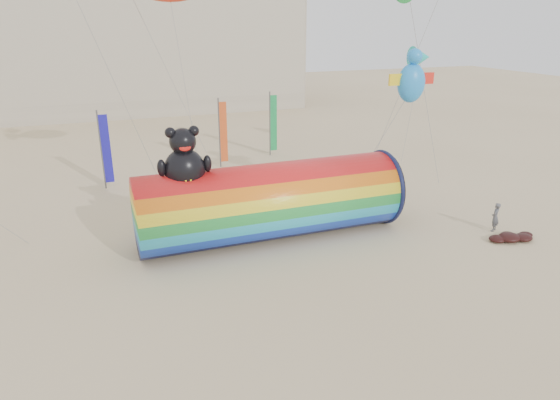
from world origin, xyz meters
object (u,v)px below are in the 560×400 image
object	(u,v)px
kite_handler	(495,217)
fabric_bundle	(512,237)
hotel_building	(36,22)
windsock_assembly	(270,199)

from	to	relation	value
kite_handler	fabric_bundle	xyz separation A→B (m)	(-0.03, -1.28, -0.61)
hotel_building	windsock_assembly	xyz separation A→B (m)	(12.43, -43.28, -8.27)
windsock_assembly	fabric_bundle	distance (m)	12.42
hotel_building	kite_handler	xyz separation A→B (m)	(23.75, -46.80, -9.53)
windsock_assembly	fabric_bundle	world-z (taller)	windsock_assembly
windsock_assembly	hotel_building	bearing A→B (deg)	106.02
windsock_assembly	fabric_bundle	size ratio (longest dim) A/B	5.10
hotel_building	fabric_bundle	size ratio (longest dim) A/B	23.06
hotel_building	fabric_bundle	xyz separation A→B (m)	(23.72, -48.08, -10.14)
hotel_building	fabric_bundle	bearing A→B (deg)	-63.74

